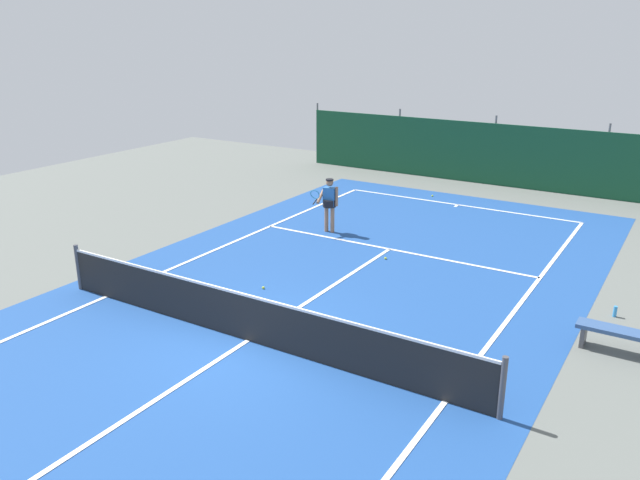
% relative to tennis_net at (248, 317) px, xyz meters
% --- Properties ---
extents(ground_plane, '(36.00, 36.00, 0.00)m').
position_rel_tennis_net_xyz_m(ground_plane, '(0.00, 0.00, -0.51)').
color(ground_plane, slate).
extents(court_surface, '(11.02, 26.60, 0.01)m').
position_rel_tennis_net_xyz_m(court_surface, '(0.00, 0.00, -0.51)').
color(court_surface, '#1E478C').
rests_on(court_surface, ground).
extents(tennis_net, '(10.12, 0.10, 1.10)m').
position_rel_tennis_net_xyz_m(tennis_net, '(0.00, 0.00, 0.00)').
color(tennis_net, black).
rests_on(tennis_net, ground).
extents(back_fence, '(16.30, 0.98, 2.70)m').
position_rel_tennis_net_xyz_m(back_fence, '(-0.00, 16.04, 0.16)').
color(back_fence, '#14472D').
rests_on(back_fence, ground).
extents(tennis_player, '(0.66, 0.79, 1.64)m').
position_rel_tennis_net_xyz_m(tennis_player, '(-2.27, 6.89, 0.45)').
color(tennis_player, '#9E7051').
rests_on(tennis_player, ground).
extents(tennis_ball_near_player, '(0.07, 0.07, 0.07)m').
position_rel_tennis_net_xyz_m(tennis_ball_near_player, '(-1.31, 2.26, -0.48)').
color(tennis_ball_near_player, '#CCDB33').
rests_on(tennis_ball_near_player, ground).
extents(tennis_ball_midcourt, '(0.07, 0.07, 0.07)m').
position_rel_tennis_net_xyz_m(tennis_ball_midcourt, '(0.26, 5.62, -0.48)').
color(tennis_ball_midcourt, '#CCDB33').
rests_on(tennis_ball_midcourt, ground).
extents(tennis_ball_by_sideline, '(0.07, 0.07, 0.07)m').
position_rel_tennis_net_xyz_m(tennis_ball_by_sideline, '(-1.21, 12.52, -0.48)').
color(tennis_ball_by_sideline, '#CCDB33').
rests_on(tennis_ball_by_sideline, ground).
extents(parked_car, '(2.35, 4.37, 1.68)m').
position_rel_tennis_net_xyz_m(parked_car, '(-1.88, 17.96, 0.33)').
color(parked_car, black).
rests_on(parked_car, ground).
extents(courtside_bench, '(1.60, 0.40, 0.49)m').
position_rel_tennis_net_xyz_m(courtside_bench, '(6.31, 3.30, -0.14)').
color(courtside_bench, '#335184').
rests_on(courtside_bench, ground).
extents(water_bottle, '(0.08, 0.08, 0.24)m').
position_rel_tennis_net_xyz_m(water_bottle, '(6.01, 5.00, -0.39)').
color(water_bottle, '#338CD8').
rests_on(water_bottle, ground).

